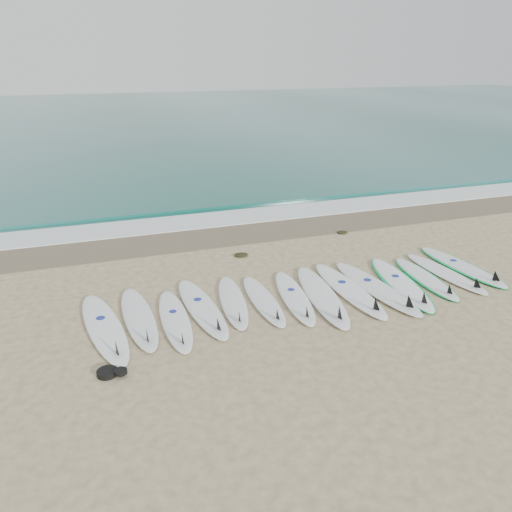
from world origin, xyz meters
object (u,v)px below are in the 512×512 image
object	(u,v)px
surfboard_0	(105,328)
leash_coil	(110,372)
surfboard_7	(323,296)
surfboard_13	(463,266)

from	to	relation	value
surfboard_0	leash_coil	xyz separation A→B (m)	(-0.00, -1.39, -0.01)
surfboard_7	surfboard_0	bearing A→B (deg)	-173.38
surfboard_0	leash_coil	distance (m)	1.39
surfboard_13	leash_coil	bearing A→B (deg)	-172.48
surfboard_7	leash_coil	xyz separation A→B (m)	(-4.25, -1.27, -0.02)
leash_coil	surfboard_0	bearing A→B (deg)	89.91
surfboard_13	leash_coil	xyz separation A→B (m)	(-8.00, -1.62, -0.00)
surfboard_13	leash_coil	world-z (taller)	surfboard_13
surfboard_0	surfboard_13	xyz separation A→B (m)	(8.00, 0.24, -0.01)
surfboard_13	surfboard_0	bearing A→B (deg)	177.75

